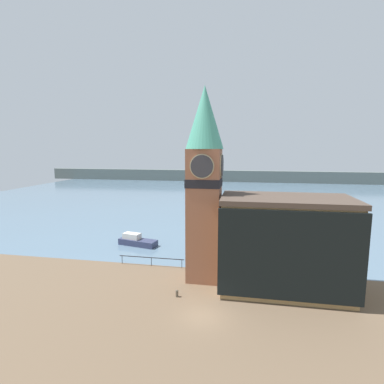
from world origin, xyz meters
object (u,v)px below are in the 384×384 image
Objects in this scene: clock_tower at (204,180)px; boat_near at (137,241)px; pier_building at (285,244)px; mooring_bollard_near at (177,293)px.

clock_tower is 3.39× the size of boat_near.
clock_tower is 10.66m from pier_building.
clock_tower reaches higher than pier_building.
clock_tower is 18.58m from boat_near.
pier_building reaches higher than mooring_bollard_near.
mooring_bollard_near is (-10.52, -3.58, -4.48)m from pier_building.
pier_building reaches higher than boat_near.
clock_tower is at bearing 172.16° from pier_building.
clock_tower reaches higher than mooring_bollard_near.
pier_building is at bearing 18.78° from mooring_bollard_near.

